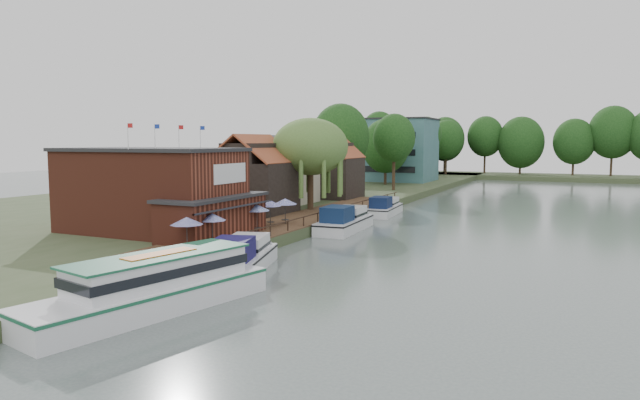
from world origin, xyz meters
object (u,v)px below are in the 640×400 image
at_px(cottage_c, 332,167).
at_px(umbrella_2, 257,218).
at_px(cruiser_0, 241,253).
at_px(willow, 310,164).
at_px(umbrella_4, 285,211).
at_px(umbrella_0, 187,234).
at_px(hotel_block, 371,149).
at_px(cottage_b, 275,169).
at_px(cruiser_1, 344,218).
at_px(cottage_a, 253,174).
at_px(umbrella_3, 270,213).
at_px(umbrella_1, 212,229).
at_px(swan, 200,275).
at_px(tour_boat, 149,283).
at_px(cruiser_2, 384,205).
at_px(pub, 169,191).

bearing_deg(cottage_c, umbrella_2, -77.83).
relative_size(cottage_c, cruiser_0, 0.80).
relative_size(willow, umbrella_4, 4.39).
bearing_deg(umbrella_0, hotel_block, 100.61).
height_order(cottage_b, cruiser_1, cottage_b).
relative_size(cottage_c, umbrella_4, 3.58).
xyz_separation_m(umbrella_2, cruiser_1, (3.84, 10.12, -0.96)).
bearing_deg(hotel_block, cottage_a, -82.87).
relative_size(umbrella_0, umbrella_3, 1.00).
bearing_deg(hotel_block, cruiser_1, -72.22).
height_order(willow, cruiser_1, willow).
distance_m(umbrella_1, cruiser_1, 17.09).
bearing_deg(swan, cottage_a, 114.17).
height_order(umbrella_0, umbrella_4, same).
relative_size(tour_boat, swan, 31.36).
height_order(cottage_c, umbrella_3, cottage_c).
bearing_deg(cruiser_2, cruiser_0, -93.36).
relative_size(willow, cruiser_2, 1.08).
relative_size(cottage_c, willow, 0.82).
distance_m(cottage_b, cruiser_1, 18.92).
bearing_deg(willow, swan, -77.97).
distance_m(cruiser_2, tour_boat, 42.45).
xyz_separation_m(cottage_b, umbrella_0, (10.37, -30.73, -2.96)).
xyz_separation_m(cottage_c, umbrella_4, (6.40, -25.27, -2.96)).
relative_size(cottage_c, swan, 19.32).
bearing_deg(cruiser_1, hotel_block, 104.26).
distance_m(willow, umbrella_4, 12.28).
distance_m(willow, umbrella_2, 17.41).
height_order(pub, cottage_a, cottage_a).
relative_size(cottage_a, tour_boat, 0.62).
distance_m(cottage_a, cruiser_1, 12.21).
relative_size(hotel_block, willow, 2.44).
xyz_separation_m(umbrella_1, umbrella_4, (-0.33, 11.93, 0.00)).
relative_size(cottage_a, umbrella_4, 3.62).
relative_size(cruiser_0, tour_boat, 0.77).
bearing_deg(tour_boat, umbrella_3, 116.91).
distance_m(hotel_block, willow, 52.29).
distance_m(pub, hotel_block, 71.49).
relative_size(umbrella_2, cruiser_1, 0.22).
xyz_separation_m(cottage_a, cottage_c, (1.00, 19.00, 0.00)).
distance_m(umbrella_2, cruiser_2, 23.85).
distance_m(cottage_a, umbrella_1, 20.00).
height_order(cottage_c, tour_boat, cottage_c).
height_order(cottage_b, willow, willow).
height_order(umbrella_0, cruiser_0, umbrella_0).
distance_m(cottage_c, umbrella_1, 37.92).
bearing_deg(cottage_b, umbrella_1, -69.17).
xyz_separation_m(willow, tour_boat, (8.15, -35.50, -4.71)).
bearing_deg(umbrella_1, cruiser_0, -31.76).
bearing_deg(swan, willow, 102.03).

